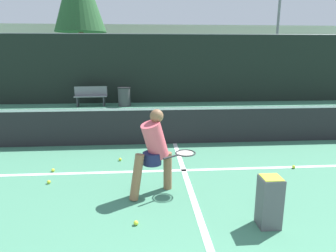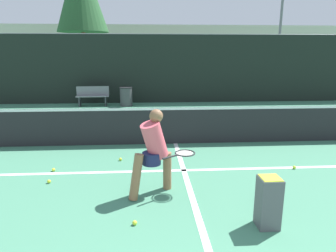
{
  "view_description": "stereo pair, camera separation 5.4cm",
  "coord_description": "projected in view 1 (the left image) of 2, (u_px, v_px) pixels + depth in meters",
  "views": [
    {
      "loc": [
        -0.74,
        -0.46,
        2.28
      ],
      "look_at": [
        -0.32,
        5.01,
        0.95
      ],
      "focal_mm": 32.0,
      "sensor_mm": 36.0,
      "label": 1
    },
    {
      "loc": [
        -0.69,
        -0.46,
        2.28
      ],
      "look_at": [
        -0.32,
        5.01,
        0.95
      ],
      "focal_mm": 32.0,
      "sensor_mm": 36.0,
      "label": 2
    }
  ],
  "objects": [
    {
      "name": "court_center_mark",
      "position": [
        187.0,
        181.0,
        5.47
      ],
      "size": [
        0.1,
        4.79,
        0.01
      ],
      "primitive_type": "cube",
      "color": "white",
      "rests_on": "ground"
    },
    {
      "name": "tennis_ball_scattered_2",
      "position": [
        49.0,
        182.0,
        5.38
      ],
      "size": [
        0.07,
        0.07,
        0.07
      ],
      "primitive_type": "sphere",
      "color": "#D1E033",
      "rests_on": "ground"
    },
    {
      "name": "tennis_ball_scattered_3",
      "position": [
        120.0,
        159.0,
        6.52
      ],
      "size": [
        0.07,
        0.07,
        0.07
      ],
      "primitive_type": "sphere",
      "color": "#D1E033",
      "rests_on": "ground"
    },
    {
      "name": "courtside_bench",
      "position": [
        91.0,
        96.0,
        13.23
      ],
      "size": [
        1.43,
        0.46,
        0.86
      ],
      "rotation": [
        0.0,
        0.0,
        0.05
      ],
      "color": "slate",
      "rests_on": "ground"
    },
    {
      "name": "building_far",
      "position": [
        153.0,
        53.0,
        26.01
      ],
      "size": [
        36.0,
        2.4,
        4.57
      ],
      "primitive_type": "cube",
      "color": "beige",
      "rests_on": "ground"
    },
    {
      "name": "ball_hopper",
      "position": [
        270.0,
        201.0,
        3.99
      ],
      "size": [
        0.28,
        0.28,
        0.71
      ],
      "color": "#4C4C51",
      "rests_on": "ground"
    },
    {
      "name": "tennis_ball_scattered_5",
      "position": [
        136.0,
        223.0,
        4.08
      ],
      "size": [
        0.07,
        0.07,
        0.07
      ],
      "primitive_type": "sphere",
      "color": "#D1E033",
      "rests_on": "ground"
    },
    {
      "name": "fence_back",
      "position": [
        161.0,
        69.0,
        13.95
      ],
      "size": [
        24.0,
        0.06,
        3.15
      ],
      "color": "black",
      "rests_on": "ground"
    },
    {
      "name": "tennis_ball_scattered_1",
      "position": [
        53.0,
        170.0,
        5.92
      ],
      "size": [
        0.07,
        0.07,
        0.07
      ],
      "primitive_type": "sphere",
      "color": "#D1E033",
      "rests_on": "ground"
    },
    {
      "name": "court_service_line",
      "position": [
        184.0,
        170.0,
        6.0
      ],
      "size": [
        8.25,
        0.1,
        0.01
      ],
      "primitive_type": "cube",
      "color": "white",
      "rests_on": "ground"
    },
    {
      "name": "net",
      "position": [
        175.0,
        124.0,
        7.67
      ],
      "size": [
        11.09,
        0.09,
        1.07
      ],
      "color": "slate",
      "rests_on": "ground"
    },
    {
      "name": "player_practicing",
      "position": [
        155.0,
        149.0,
        4.86
      ],
      "size": [
        1.2,
        0.62,
        1.43
      ],
      "rotation": [
        0.0,
        0.0,
        0.58
      ],
      "color": "#8C6042",
      "rests_on": "ground"
    },
    {
      "name": "trash_bin",
      "position": [
        124.0,
        97.0,
        13.23
      ],
      "size": [
        0.57,
        0.57,
        0.84
      ],
      "color": "#3F3F42",
      "rests_on": "ground"
    },
    {
      "name": "tennis_ball_scattered_4",
      "position": [
        294.0,
        167.0,
        6.09
      ],
      "size": [
        0.07,
        0.07,
        0.07
      ],
      "primitive_type": "sphere",
      "color": "#D1E033",
      "rests_on": "ground"
    },
    {
      "name": "parked_car",
      "position": [
        137.0,
        82.0,
        18.07
      ],
      "size": [
        1.64,
        4.53,
        1.41
      ],
      "color": "maroon",
      "rests_on": "ground"
    }
  ]
}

